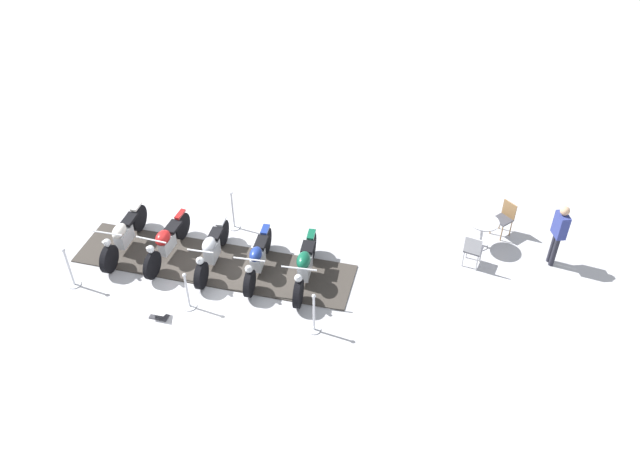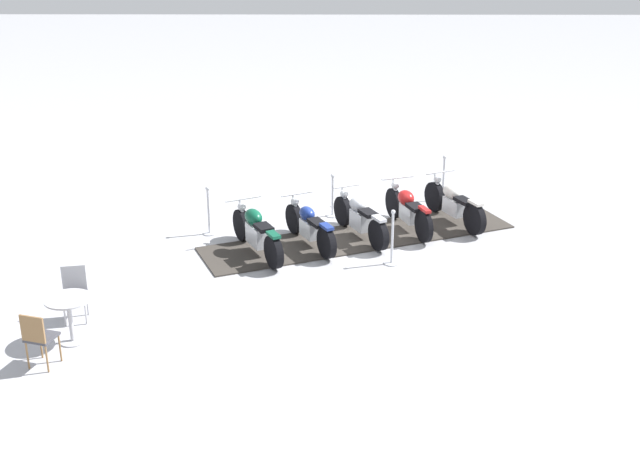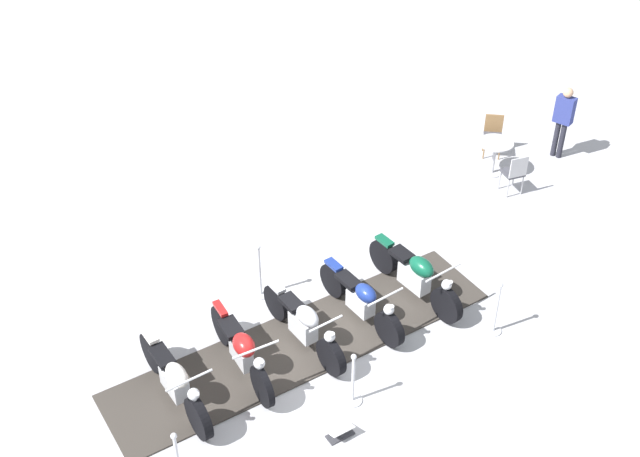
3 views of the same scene
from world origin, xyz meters
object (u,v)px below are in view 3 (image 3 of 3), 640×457
stanchion_right_mid (353,386)px  info_placard (340,432)px  stanchion_left_mid (260,278)px  stanchion_right_rear (496,314)px  motorcycle_forest (416,275)px  bystander_person (563,116)px  motorcycle_maroon (242,350)px  cafe_table (495,150)px  cafe_chair_near_table (515,172)px  motorcycle_chrome (304,324)px  motorcycle_navy (361,300)px  cafe_chair_across_table (493,133)px  motorcycle_cream (175,380)px

stanchion_right_mid → info_placard: (-0.31, -0.63, -0.26)m
stanchion_left_mid → stanchion_right_rear: stanchion_left_mid is taller
motorcycle_forest → bystander_person: size_ratio=1.25×
motorcycle_maroon → stanchion_left_mid: 1.89m
info_placard → cafe_table: cafe_table is taller
stanchion_right_rear → cafe_chair_near_table: size_ratio=1.15×
stanchion_left_mid → motorcycle_chrome: bearing=-66.9°
motorcycle_navy → stanchion_left_mid: stanchion_left_mid is taller
motorcycle_maroon → motorcycle_chrome: bearing=93.6°
stanchion_right_mid → stanchion_left_mid: size_ratio=0.89×
cafe_chair_across_table → info_placard: bearing=-16.8°
motorcycle_forest → stanchion_left_mid: stanchion_left_mid is taller
motorcycle_forest → stanchion_left_mid: size_ratio=1.86×
motorcycle_navy → stanchion_left_mid: bearing=-146.2°
motorcycle_maroon → cafe_table: 7.68m
motorcycle_cream → cafe_chair_across_table: size_ratio=2.31×
motorcycle_cream → cafe_table: (6.90, 5.42, 0.12)m
cafe_table → cafe_chair_near_table: (0.15, -0.81, -0.05)m
stanchion_right_mid → stanchion_left_mid: stanchion_left_mid is taller
motorcycle_navy → stanchion_left_mid: size_ratio=1.76×
stanchion_left_mid → cafe_chair_near_table: (5.53, 2.34, 0.15)m
stanchion_left_mid → stanchion_right_mid: bearing=-67.0°
motorcycle_navy → stanchion_right_mid: (-0.49, -1.77, -0.11)m
stanchion_right_rear → bystander_person: 6.12m
stanchion_right_mid → bystander_person: 8.64m
motorcycle_chrome → stanchion_right_mid: (0.56, -1.32, -0.13)m
stanchion_right_mid → cafe_chair_across_table: (4.47, 6.63, 0.20)m
motorcycle_cream → info_placard: size_ratio=4.65×
info_placard → cafe_chair_across_table: (4.77, 7.26, 0.47)m
info_placard → bystander_person: size_ratio=0.27×
motorcycle_chrome → motorcycle_forest: (2.11, 0.89, 0.02)m
cafe_table → motorcycle_cream: bearing=-141.9°
motorcycle_chrome → cafe_chair_near_table: 6.19m
cafe_chair_near_table → motorcycle_chrome: bearing=116.1°
motorcycle_navy → bystander_person: size_ratio=1.18×
motorcycle_navy → info_placard: size_ratio=4.33×
bystander_person → stanchion_right_mid: bearing=3.8°
stanchion_left_mid → cafe_table: size_ratio=1.46×
motorcycle_forest → stanchion_right_rear: size_ratio=1.96×
motorcycle_navy → cafe_chair_near_table: (3.89, 3.26, 0.09)m
stanchion_right_rear → info_placard: 3.46m
stanchion_right_rear → motorcycle_cream: bearing=-172.5°
motorcycle_navy → motorcycle_forest: bearing=85.7°
motorcycle_chrome → motorcycle_navy: (1.05, 0.45, -0.02)m
motorcycle_maroon → bystander_person: bystander_person is taller
stanchion_right_mid → bystander_person: (5.88, 6.29, 0.68)m
motorcycle_navy → stanchion_right_rear: bearing=46.5°
motorcycle_chrome → cafe_table: size_ratio=2.65×
motorcycle_forest → cafe_chair_near_table: bearing=107.3°
motorcycle_cream → info_placard: 2.62m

